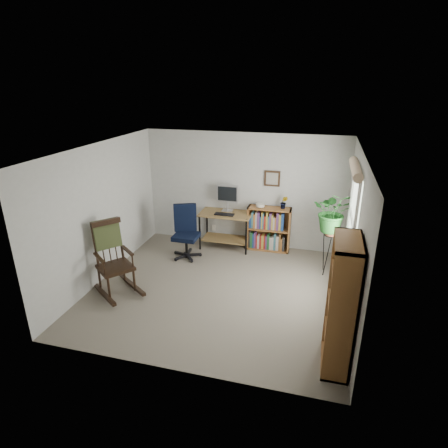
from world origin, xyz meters
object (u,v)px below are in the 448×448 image
(office_chair, at_px, (186,232))
(rocking_chair, at_px, (114,258))
(low_bookshelf, at_px, (269,229))
(desk, at_px, (226,230))
(tall_bookshelf, at_px, (341,305))

(office_chair, xyz_separation_m, rocking_chair, (-0.67, -1.54, 0.09))
(rocking_chair, distance_m, low_bookshelf, 3.22)
(office_chair, distance_m, low_bookshelf, 1.73)
(desk, bearing_deg, office_chair, -133.31)
(rocking_chair, bearing_deg, office_chair, 15.44)
(low_bookshelf, distance_m, tall_bookshelf, 3.45)
(tall_bookshelf, bearing_deg, desk, 126.28)
(desk, bearing_deg, low_bookshelf, 7.64)
(office_chair, bearing_deg, rocking_chair, -135.85)
(rocking_chair, relative_size, low_bookshelf, 1.35)
(office_chair, relative_size, rocking_chair, 0.86)
(desk, xyz_separation_m, tall_bookshelf, (2.23, -3.04, 0.47))
(rocking_chair, xyz_separation_m, low_bookshelf, (2.21, 2.34, -0.16))
(office_chair, bearing_deg, tall_bookshelf, -61.78)
(low_bookshelf, bearing_deg, desk, -172.36)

